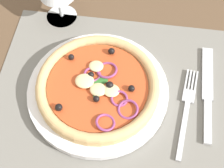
# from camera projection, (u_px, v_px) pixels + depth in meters

# --- Properties ---
(ground_plane) EXTENTS (1.90, 1.40, 0.02)m
(ground_plane) POSITION_uv_depth(u_px,v_px,m) (118.00, 96.00, 0.63)
(ground_plane) COLOR brown
(placemat) EXTENTS (0.45, 0.35, 0.00)m
(placemat) POSITION_uv_depth(u_px,v_px,m) (118.00, 92.00, 0.62)
(placemat) COLOR slate
(placemat) RESTS_ON ground_plane
(plate) EXTENTS (0.25, 0.25, 0.01)m
(plate) POSITION_uv_depth(u_px,v_px,m) (98.00, 91.00, 0.61)
(plate) COLOR white
(plate) RESTS_ON placemat
(pizza) EXTENTS (0.22, 0.22, 0.03)m
(pizza) POSITION_uv_depth(u_px,v_px,m) (98.00, 86.00, 0.60)
(pizza) COLOR tan
(pizza) RESTS_ON plate
(fork) EXTENTS (0.04, 0.18, 0.00)m
(fork) POSITION_uv_depth(u_px,v_px,m) (187.00, 107.00, 0.60)
(fork) COLOR silver
(fork) RESTS_ON placemat
(knife) EXTENTS (0.02, 0.20, 0.01)m
(knife) POSITION_uv_depth(u_px,v_px,m) (208.00, 91.00, 0.62)
(knife) COLOR silver
(knife) RESTS_ON placemat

